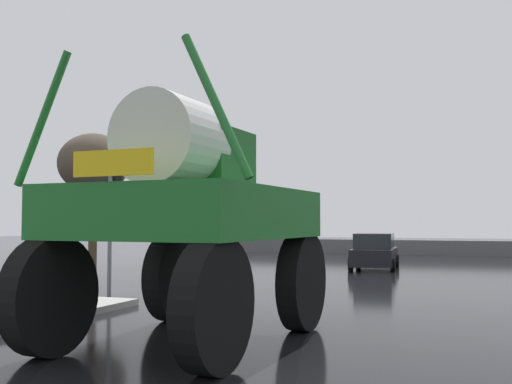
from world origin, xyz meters
TOP-DOWN VIEW (x-y plane):
  - ground_plane at (0.00, 18.00)m, footprint 120.00×120.00m
  - oversize_sprayer at (-0.41, 7.43)m, footprint 3.96×5.50m
  - sedan_ahead at (-0.30, 24.62)m, footprint 2.14×4.22m
  - traffic_signal_near_left at (-5.37, 12.58)m, footprint 0.24×0.54m
  - bare_tree_left at (-10.78, 19.17)m, footprint 2.89×2.89m
  - roadside_barrier at (0.00, 36.46)m, footprint 30.32×0.24m

SIDE VIEW (x-z plane):
  - ground_plane at x=0.00m, z-range 0.00..0.00m
  - roadside_barrier at x=0.00m, z-range 0.00..0.90m
  - sedan_ahead at x=-0.30m, z-range -0.05..1.47m
  - oversize_sprayer at x=-0.41m, z-range -0.16..4.40m
  - traffic_signal_near_left at x=-5.37m, z-range 0.88..4.70m
  - bare_tree_left at x=-10.78m, z-range 1.53..7.16m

